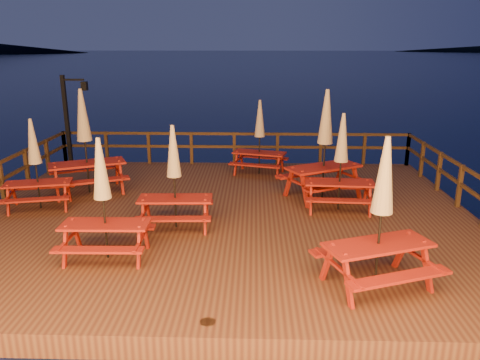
{
  "coord_description": "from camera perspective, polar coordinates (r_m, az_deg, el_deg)",
  "views": [
    {
      "loc": [
        0.67,
        -10.68,
        4.42
      ],
      "look_at": [
        0.32,
        0.6,
        1.08
      ],
      "focal_mm": 35.0,
      "sensor_mm": 36.0,
      "label": 1
    }
  ],
  "objects": [
    {
      "name": "ground",
      "position": [
        11.58,
        -1.7,
        -5.97
      ],
      "size": [
        500.0,
        500.0,
        0.0
      ],
      "primitive_type": "plane",
      "color": "#051333",
      "rests_on": "ground"
    },
    {
      "name": "deck",
      "position": [
        11.51,
        -1.71,
        -5.05
      ],
      "size": [
        12.0,
        10.0,
        0.4
      ],
      "primitive_type": "cube",
      "color": "#4B2618",
      "rests_on": "ground"
    },
    {
      "name": "deck_piles",
      "position": [
        11.7,
        -1.69,
        -7.33
      ],
      "size": [
        11.44,
        9.44,
        1.4
      ],
      "color": "#392312",
      "rests_on": "ground"
    },
    {
      "name": "railing",
      "position": [
        12.9,
        -1.28,
        1.85
      ],
      "size": [
        11.8,
        9.75,
        1.1
      ],
      "color": "#392312",
      "rests_on": "deck"
    },
    {
      "name": "lamp_post",
      "position": [
        16.55,
        -19.94,
        7.77
      ],
      "size": [
        0.85,
        0.18,
        3.0
      ],
      "color": "black",
      "rests_on": "deck"
    },
    {
      "name": "picnic_table_0",
      "position": [
        12.45,
        10.31,
        4.49
      ],
      "size": [
        2.55,
        2.41,
        2.87
      ],
      "rotation": [
        0.0,
        0.0,
        0.5
      ],
      "color": "maroon",
      "rests_on": "deck"
    },
    {
      "name": "picnic_table_1",
      "position": [
        10.33,
        -8.02,
        0.53
      ],
      "size": [
        1.68,
        1.41,
        2.33
      ],
      "rotation": [
        0.0,
        0.0,
        0.04
      ],
      "color": "maroon",
      "rests_on": "deck"
    },
    {
      "name": "picnic_table_2",
      "position": [
        11.6,
        12.2,
        2.3
      ],
      "size": [
        1.77,
        1.49,
        2.41
      ],
      "rotation": [
        0.0,
        0.0,
        -0.06
      ],
      "color": "maroon",
      "rests_on": "deck"
    },
    {
      "name": "picnic_table_3",
      "position": [
        9.11,
        -16.37,
        -2.05
      ],
      "size": [
        1.68,
        1.39,
        2.37
      ],
      "rotation": [
        0.0,
        0.0,
        0.02
      ],
      "color": "maroon",
      "rests_on": "deck"
    },
    {
      "name": "picnic_table_4",
      "position": [
        13.33,
        -18.4,
        4.65
      ],
      "size": [
        2.5,
        2.32,
        2.85
      ],
      "rotation": [
        0.0,
        0.0,
        0.43
      ],
      "color": "maroon",
      "rests_on": "deck"
    },
    {
      "name": "picnic_table_5",
      "position": [
        12.51,
        -23.68,
        1.94
      ],
      "size": [
        1.85,
        1.64,
        2.27
      ],
      "rotation": [
        0.0,
        0.0,
        0.24
      ],
      "color": "maroon",
      "rests_on": "deck"
    },
    {
      "name": "picnic_table_6",
      "position": [
        8.02,
        16.86,
        -3.69
      ],
      "size": [
        2.23,
        2.04,
        2.6
      ],
      "rotation": [
        0.0,
        0.0,
        0.36
      ],
      "color": "maroon",
      "rests_on": "deck"
    },
    {
      "name": "picnic_table_7",
      "position": [
        14.62,
        2.4,
        5.37
      ],
      "size": [
        1.93,
        1.72,
        2.33
      ],
      "rotation": [
        0.0,
        0.0,
        -0.27
      ],
      "color": "maroon",
      "rests_on": "deck"
    }
  ]
}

